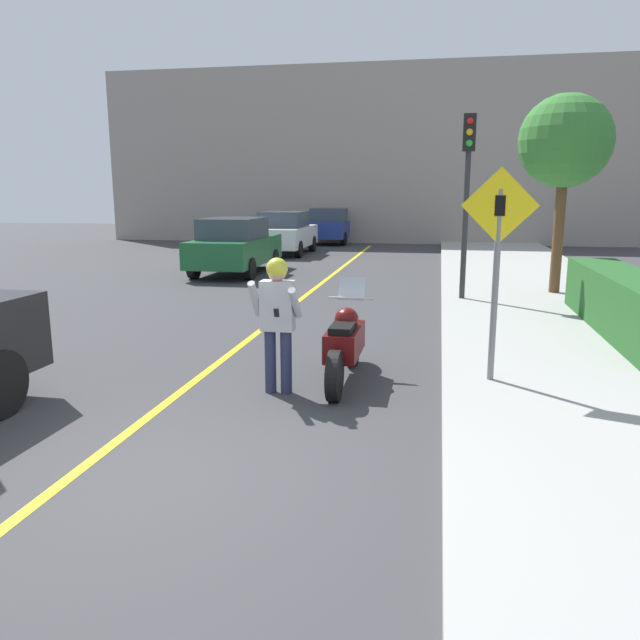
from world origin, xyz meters
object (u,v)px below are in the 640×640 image
(motorcycle, at_px, (345,344))
(parked_car_green, at_px, (235,246))
(person_biker, at_px, (277,312))
(parked_car_white, at_px, (285,233))
(street_tree, at_px, (565,143))
(parked_car_blue, at_px, (331,225))
(traffic_light, at_px, (468,173))
(crossing_sign, at_px, (497,255))

(motorcycle, bearing_deg, parked_car_green, 115.59)
(motorcycle, bearing_deg, person_biker, -138.62)
(person_biker, distance_m, parked_car_white, 17.46)
(street_tree, height_order, parked_car_green, street_tree)
(parked_car_green, distance_m, parked_car_blue, 11.82)
(motorcycle, relative_size, parked_car_white, 0.53)
(parked_car_green, relative_size, parked_car_white, 1.00)
(traffic_light, xyz_separation_m, street_tree, (2.15, 1.25, 0.68))
(street_tree, bearing_deg, crossing_sign, -105.07)
(person_biker, bearing_deg, parked_car_blue, 98.20)
(person_biker, distance_m, parked_car_blue, 22.84)
(parked_car_blue, bearing_deg, parked_car_white, -98.60)
(person_biker, distance_m, parked_car_green, 11.59)
(motorcycle, xyz_separation_m, crossing_sign, (1.85, -0.04, 1.20))
(parked_car_blue, bearing_deg, person_biker, -81.80)
(street_tree, distance_m, parked_car_blue, 16.79)
(motorcycle, xyz_separation_m, person_biker, (-0.73, -0.65, 0.52))
(motorcycle, height_order, crossing_sign, crossing_sign)
(motorcycle, height_order, parked_car_green, parked_car_green)
(traffic_light, relative_size, parked_car_blue, 0.93)
(person_biker, xyz_separation_m, traffic_light, (2.43, 6.75, 1.82))
(traffic_light, relative_size, parked_car_green, 0.93)
(traffic_light, bearing_deg, parked_car_green, 148.20)
(parked_car_blue, bearing_deg, traffic_light, -70.27)
(crossing_sign, bearing_deg, street_tree, 74.93)
(person_biker, distance_m, street_tree, 9.55)
(street_tree, distance_m, parked_car_green, 9.54)
(person_biker, xyz_separation_m, street_tree, (4.58, 8.00, 2.49))
(motorcycle, xyz_separation_m, parked_car_white, (-4.84, 16.32, 0.35))
(motorcycle, bearing_deg, traffic_light, 74.44)
(traffic_light, bearing_deg, person_biker, -109.82)
(crossing_sign, bearing_deg, parked_car_white, 112.26)
(motorcycle, relative_size, crossing_sign, 0.85)
(crossing_sign, height_order, parked_car_green, crossing_sign)
(street_tree, xyz_separation_m, parked_car_blue, (-7.84, 14.61, -2.66))
(crossing_sign, xyz_separation_m, traffic_light, (-0.15, 6.14, 1.14))
(street_tree, relative_size, parked_car_green, 1.06)
(person_biker, xyz_separation_m, parked_car_white, (-4.11, 16.97, -0.17))
(traffic_light, xyz_separation_m, parked_car_green, (-6.57, 4.08, -1.99))
(motorcycle, height_order, person_biker, person_biker)
(parked_car_blue, bearing_deg, crossing_sign, -75.13)
(motorcycle, height_order, traffic_light, traffic_light)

